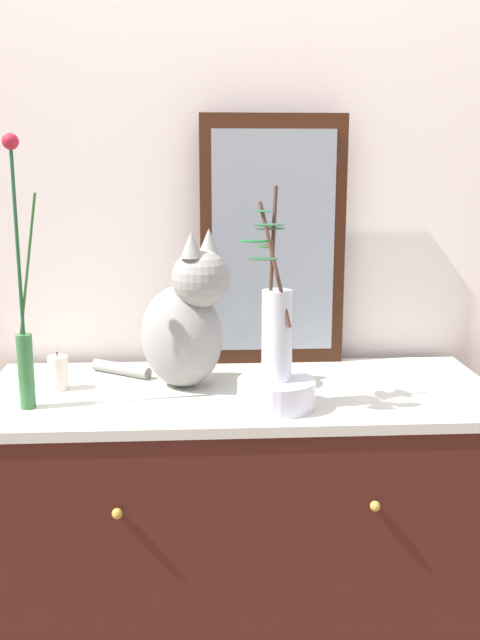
% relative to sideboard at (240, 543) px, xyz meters
% --- Properties ---
extents(wall_back, '(4.40, 0.08, 2.60)m').
position_rel_sideboard_xyz_m(wall_back, '(0.00, 0.35, 0.87)').
color(wall_back, silver).
rests_on(wall_back, ground_plane).
extents(sideboard, '(1.30, 0.56, 0.86)m').
position_rel_sideboard_xyz_m(sideboard, '(0.00, 0.00, 0.00)').
color(sideboard, '#3E1812').
rests_on(sideboard, ground_plane).
extents(mirror_leaning, '(0.40, 0.03, 0.69)m').
position_rel_sideboard_xyz_m(mirror_leaning, '(0.11, 0.25, 0.78)').
color(mirror_leaning, '#3A1B0D').
rests_on(mirror_leaning, sideboard).
extents(cat_sitting, '(0.39, 0.30, 0.40)m').
position_rel_sideboard_xyz_m(cat_sitting, '(-0.14, 0.03, 0.60)').
color(cat_sitting, gray).
rests_on(cat_sitting, sideboard).
extents(vase_slim_green, '(0.07, 0.04, 0.62)m').
position_rel_sideboard_xyz_m(vase_slim_green, '(-0.50, -0.11, 0.63)').
color(vase_slim_green, '#356F38').
rests_on(vase_slim_green, sideboard).
extents(bowl_porcelain, '(0.18, 0.18, 0.07)m').
position_rel_sideboard_xyz_m(bowl_porcelain, '(0.08, -0.14, 0.46)').
color(bowl_porcelain, silver).
rests_on(bowl_porcelain, sideboard).
extents(vase_glass_clear, '(0.13, 0.15, 0.44)m').
position_rel_sideboard_xyz_m(vase_glass_clear, '(0.07, -0.14, 0.63)').
color(vase_glass_clear, silver).
rests_on(vase_glass_clear, bowl_porcelain).
extents(candle_pillar, '(0.05, 0.05, 0.10)m').
position_rel_sideboard_xyz_m(candle_pillar, '(-0.46, 0.03, 0.47)').
color(candle_pillar, '#F1E4CF').
rests_on(candle_pillar, sideboard).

